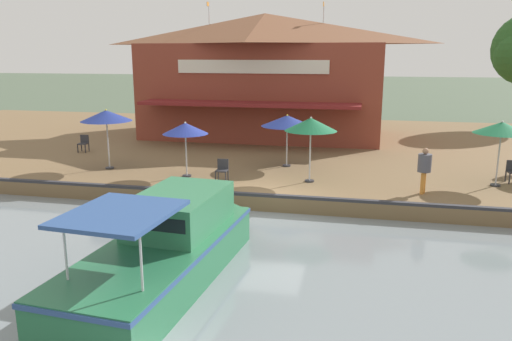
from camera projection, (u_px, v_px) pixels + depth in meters
ground_plane at (268, 214)px, 17.35m from camera, size 220.00×220.00×0.00m
quay_deck at (305, 148)px, 27.75m from camera, size 22.00×56.00×0.60m
quay_edge_fender at (268, 195)px, 17.30m from camera, size 0.20×50.40×0.10m
waterfront_restaurant at (265, 75)px, 29.68m from camera, size 9.04×14.24×7.83m
patio_umbrella_far_corner at (185, 129)px, 19.72m from camera, size 1.81×1.81×2.23m
patio_umbrella_by_entrance at (311, 124)px, 18.85m from camera, size 2.00×2.00×2.53m
patio_umbrella_mid_patio_right at (287, 121)px, 21.55m from camera, size 2.25×2.25×2.29m
patio_umbrella_near_quay_edge at (106, 116)px, 21.04m from camera, size 2.14×2.14×2.57m
patio_umbrella_mid_patio_left at (502, 128)px, 18.24m from camera, size 1.99×1.99×2.46m
cafe_chair_back_row_seat at (222, 169)px, 19.39m from camera, size 0.45×0.45×0.85m
cafe_chair_facing_river at (84, 142)px, 25.14m from camera, size 0.47×0.47×0.85m
person_mid_patio at (424, 165)px, 17.48m from camera, size 0.46×0.46×1.64m
motorboat_nearest_quay at (175, 242)px, 12.61m from camera, size 8.03×2.94×2.27m
tree_upstream_bank at (329, 64)px, 30.80m from camera, size 4.57×4.36×6.50m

